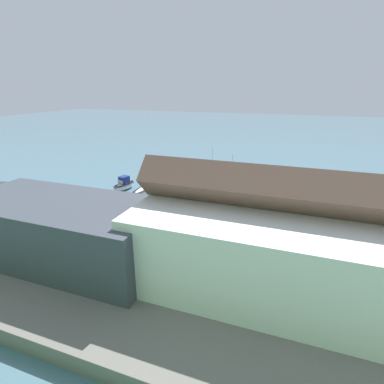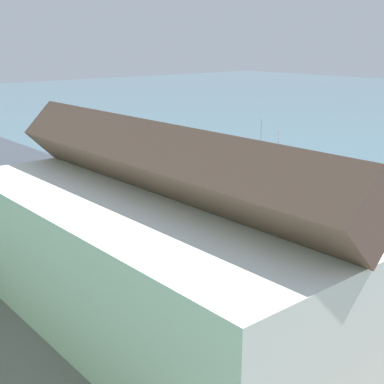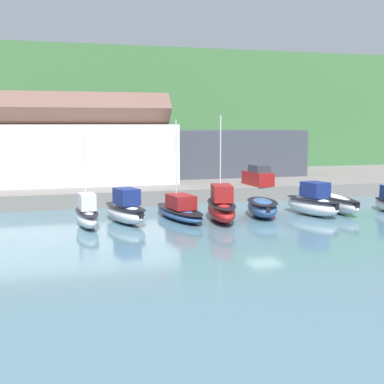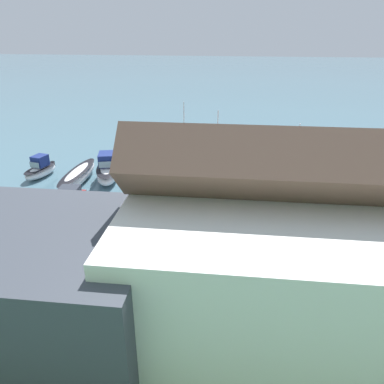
{
  "view_description": "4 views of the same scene",
  "coord_description": "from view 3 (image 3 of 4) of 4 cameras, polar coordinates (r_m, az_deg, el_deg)",
  "views": [
    {
      "loc": [
        -13.63,
        47.06,
        16.83
      ],
      "look_at": [
        1.33,
        6.26,
        1.55
      ],
      "focal_mm": 28.0,
      "sensor_mm": 36.0,
      "label": 1
    },
    {
      "loc": [
        -32.96,
        39.88,
        15.12
      ],
      "look_at": [
        3.35,
        9.24,
        1.54
      ],
      "focal_mm": 50.0,
      "sensor_mm": 36.0,
      "label": 2
    },
    {
      "loc": [
        -16.04,
        -35.99,
        7.92
      ],
      "look_at": [
        -2.6,
        10.53,
        1.68
      ],
      "focal_mm": 50.0,
      "sensor_mm": 36.0,
      "label": 3
    },
    {
      "loc": [
        -6.48,
        41.01,
        15.44
      ],
      "look_at": [
        -3.0,
        10.79,
        1.64
      ],
      "focal_mm": 35.0,
      "sensor_mm": 36.0,
      "label": 4
    }
  ],
  "objects": [
    {
      "name": "parked_car_3",
      "position": [
        56.86,
        7.05,
        1.65
      ],
      "size": [
        2.06,
        4.31,
        2.16
      ],
      "rotation": [
        0.0,
        0.0,
        0.06
      ],
      "color": "maroon",
      "rests_on": "quay_promenade"
    },
    {
      "name": "moored_boat_6",
      "position": [
        50.07,
        14.76,
        -1.04
      ],
      "size": [
        1.9,
        8.57,
        1.58
      ],
      "rotation": [
        0.0,
        0.0,
        -0.02
      ],
      "color": "white",
      "rests_on": "ground_plane"
    },
    {
      "name": "moored_boat_0",
      "position": [
        41.86,
        -11.14,
        -2.36
      ],
      "size": [
        1.88,
        5.77,
        6.84
      ],
      "rotation": [
        0.0,
        0.0,
        0.06
      ],
      "color": "white",
      "rests_on": "ground_plane"
    },
    {
      "name": "moored_boat_3",
      "position": [
        43.87,
        3.13,
        -1.6
      ],
      "size": [
        3.6,
        8.07,
        8.58
      ],
      "rotation": [
        0.0,
        0.0,
        -0.2
      ],
      "color": "red",
      "rests_on": "ground_plane"
    },
    {
      "name": "moored_boat_5",
      "position": [
        47.42,
        12.76,
        -1.13
      ],
      "size": [
        3.64,
        6.53,
        2.92
      ],
      "rotation": [
        0.0,
        0.0,
        0.23
      ],
      "color": "white",
      "rests_on": "ground_plane"
    },
    {
      "name": "quay_promenade",
      "position": [
        63.78,
        -1.44,
        0.85
      ],
      "size": [
        117.51,
        22.55,
        1.42
      ],
      "color": "slate",
      "rests_on": "ground_plane"
    },
    {
      "name": "ground_plane",
      "position": [
        40.19,
        7.77,
        -4.09
      ],
      "size": [
        320.0,
        320.0,
        0.0
      ],
      "primitive_type": "plane",
      "color": "slate"
    },
    {
      "name": "moored_boat_1",
      "position": [
        43.07,
        -7.11,
        -1.92
      ],
      "size": [
        3.61,
        6.67,
        2.8
      ],
      "rotation": [
        0.0,
        0.0,
        0.25
      ],
      "color": "silver",
      "rests_on": "ground_plane"
    },
    {
      "name": "moored_boat_4",
      "position": [
        46.1,
        7.51,
        -1.61
      ],
      "size": [
        3.9,
        6.54,
        1.51
      ],
      "rotation": [
        0.0,
        0.0,
        -0.25
      ],
      "color": "#33568E",
      "rests_on": "ground_plane"
    },
    {
      "name": "hillside_backdrop",
      "position": [
        125.91,
        -8.89,
        8.36
      ],
      "size": [
        240.0,
        70.84,
        20.72
      ],
      "color": "#42703D",
      "rests_on": "ground_plane"
    },
    {
      "name": "yacht_club_building",
      "position": [
        67.47,
        3.32,
        4.21
      ],
      "size": [
        19.06,
        8.73,
        5.66
      ],
      "color": "#3D424C",
      "rests_on": "quay_promenade"
    },
    {
      "name": "harbor_clubhouse",
      "position": [
        61.05,
        -13.17,
        4.42
      ],
      "size": [
        23.2,
        11.75,
        9.99
      ],
      "color": "white",
      "rests_on": "quay_promenade"
    },
    {
      "name": "moored_boat_2",
      "position": [
        44.47,
        -1.35,
        -1.95
      ],
      "size": [
        3.47,
        8.44,
        8.23
      ],
      "rotation": [
        0.0,
        0.0,
        0.14
      ],
      "color": "#33568E",
      "rests_on": "ground_plane"
    }
  ]
}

